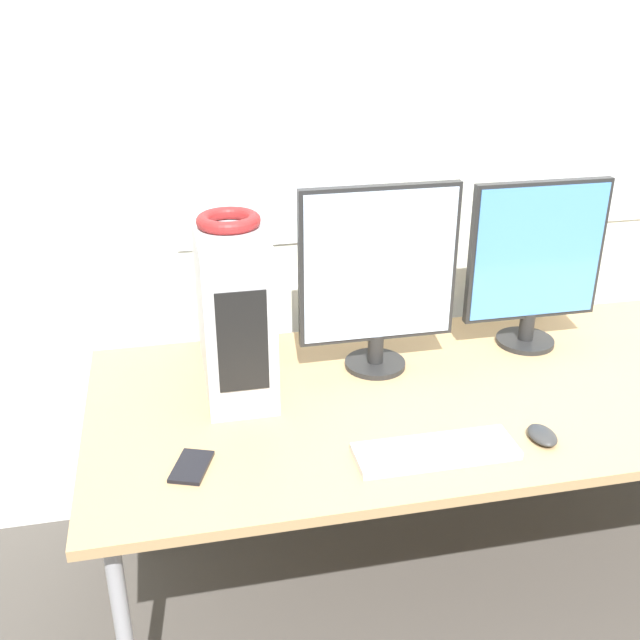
# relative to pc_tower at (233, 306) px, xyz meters

# --- Properties ---
(wall_back) EXTENTS (8.00, 0.07, 2.70)m
(wall_back) POSITION_rel_pc_tower_xyz_m (0.73, 0.40, 0.40)
(wall_back) COLOR silver
(wall_back) RESTS_ON ground_plane
(desk) EXTENTS (2.31, 0.92, 0.72)m
(desk) POSITION_rel_pc_tower_xyz_m (0.73, -0.19, -0.27)
(desk) COLOR tan
(desk) RESTS_ON ground_plane
(pc_tower) EXTENTS (0.19, 0.47, 0.46)m
(pc_tower) POSITION_rel_pc_tower_xyz_m (0.00, 0.00, 0.00)
(pc_tower) COLOR silver
(pc_tower) RESTS_ON desk
(headphones) EXTENTS (0.17, 0.17, 0.04)m
(headphones) POSITION_rel_pc_tower_xyz_m (0.00, 0.00, 0.25)
(headphones) COLOR maroon
(headphones) RESTS_ON pc_tower
(monitor_main) EXTENTS (0.46, 0.18, 0.56)m
(monitor_main) POSITION_rel_pc_tower_xyz_m (0.42, -0.02, 0.06)
(monitor_main) COLOR black
(monitor_main) RESTS_ON desk
(monitor_right_near) EXTENTS (0.43, 0.18, 0.53)m
(monitor_right_near) POSITION_rel_pc_tower_xyz_m (0.93, 0.03, 0.05)
(monitor_right_near) COLOR black
(monitor_right_near) RESTS_ON desk
(keyboard) EXTENTS (0.40, 0.13, 0.02)m
(keyboard) POSITION_rel_pc_tower_xyz_m (0.44, -0.49, -0.22)
(keyboard) COLOR silver
(keyboard) RESTS_ON desk
(mouse) EXTENTS (0.07, 0.10, 0.03)m
(mouse) POSITION_rel_pc_tower_xyz_m (0.72, -0.48, -0.22)
(mouse) COLOR #2D2D2D
(mouse) RESTS_ON desk
(cell_phone) EXTENTS (0.12, 0.15, 0.01)m
(cell_phone) POSITION_rel_pc_tower_xyz_m (-0.16, -0.42, -0.23)
(cell_phone) COLOR black
(cell_phone) RESTS_ON desk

